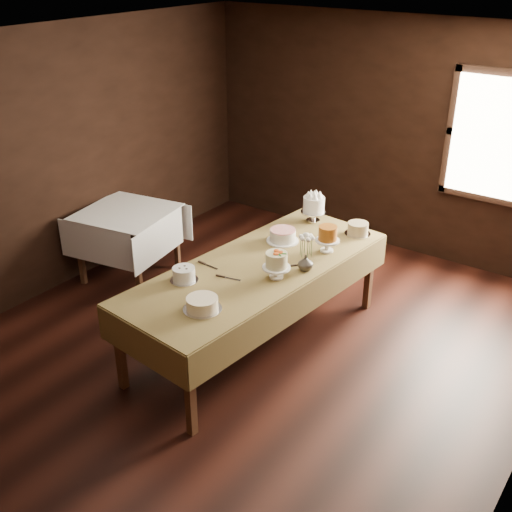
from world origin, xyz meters
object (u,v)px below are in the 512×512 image
(side_table, at_px, (127,219))
(cake_cream, at_px, (202,304))
(cake_meringue, at_px, (314,210))
(cake_server_c, at_px, (275,250))
(cake_server_d, at_px, (305,264))
(cake_caramel, at_px, (327,240))
(cake_flowers, at_px, (276,267))
(flower_vase, at_px, (305,263))
(cake_speckled, at_px, (358,229))
(cake_server_a, at_px, (233,279))
(display_table, at_px, (257,272))
(cake_swirl, at_px, (184,275))
(cake_server_e, at_px, (212,267))
(cake_lattice, at_px, (283,236))

(side_table, relative_size, cake_cream, 3.07)
(cake_meringue, distance_m, cake_server_c, 0.84)
(cake_server_d, bearing_deg, side_table, 130.86)
(cake_cream, distance_m, cake_server_d, 1.18)
(cake_caramel, bearing_deg, cake_server_c, -145.30)
(cake_flowers, height_order, flower_vase, cake_flowers)
(cake_server_d, bearing_deg, cake_speckled, 35.28)
(cake_server_a, bearing_deg, display_table, 73.26)
(cake_swirl, relative_size, flower_vase, 1.89)
(cake_cream, distance_m, cake_server_c, 1.23)
(cake_speckled, height_order, cake_server_e, cake_speckled)
(cake_meringue, bearing_deg, cake_flowers, -73.46)
(cake_cream, height_order, cake_server_a, cake_cream)
(flower_vase, bearing_deg, cake_speckled, 88.22)
(cake_server_c, bearing_deg, cake_lattice, -1.10)
(side_table, bearing_deg, cake_server_c, 2.20)
(cake_swirl, xyz_separation_m, cake_server_c, (0.31, 0.95, -0.06))
(cake_swirl, bearing_deg, cake_speckled, 65.85)
(cake_server_d, bearing_deg, cake_server_a, -170.53)
(cake_flowers, bearing_deg, cake_server_d, 78.06)
(cake_speckled, bearing_deg, cake_server_a, -107.13)
(cake_speckled, bearing_deg, cake_server_e, -118.07)
(cake_cream, xyz_separation_m, flower_vase, (0.32, 1.06, 0.02))
(cake_server_e, bearing_deg, cake_caramel, 56.30)
(display_table, relative_size, cake_server_c, 11.83)
(flower_vase, bearing_deg, cake_flowers, -116.20)
(cake_swirl, bearing_deg, flower_vase, 46.17)
(side_table, distance_m, cake_swirl, 1.87)
(cake_caramel, distance_m, cake_server_c, 0.51)
(side_table, xyz_separation_m, cake_caramel, (2.36, 0.36, 0.25))
(cake_meringue, distance_m, cake_flowers, 1.31)
(cake_speckled, xyz_separation_m, cake_server_e, (-0.75, -1.41, -0.06))
(display_table, bearing_deg, cake_caramel, 59.82)
(cake_speckled, distance_m, cake_flowers, 1.25)
(cake_flowers, relative_size, cake_swirl, 0.93)
(cake_server_a, xyz_separation_m, cake_server_e, (-0.30, 0.07, 0.00))
(cake_meringue, xyz_separation_m, cake_lattice, (0.01, -0.60, -0.07))
(cake_speckled, relative_size, cake_swirl, 0.96)
(side_table, relative_size, cake_meringue, 3.60)
(cake_flowers, xyz_separation_m, cake_server_d, (0.07, 0.35, -0.11))
(cake_speckled, relative_size, cake_server_d, 1.10)
(cake_server_e, bearing_deg, cake_server_d, 42.56)
(cake_speckled, height_order, cake_swirl, cake_swirl)
(display_table, xyz_separation_m, cake_speckled, (0.43, 1.15, 0.12))
(side_table, relative_size, cake_server_e, 4.63)
(cake_server_e, bearing_deg, cake_meringue, 85.32)
(cake_server_d, bearing_deg, cake_flowers, -150.94)
(cake_lattice, bearing_deg, cake_caramel, 7.61)
(cake_speckled, bearing_deg, cake_swirl, -114.15)
(flower_vase, bearing_deg, cake_cream, -106.55)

